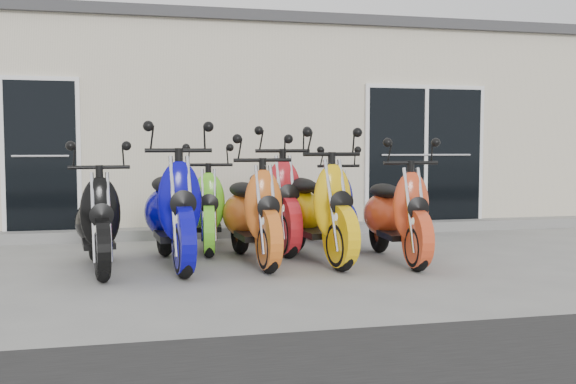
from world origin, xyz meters
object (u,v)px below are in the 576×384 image
object	(u,v)px
scooter_front_black	(97,206)
scooter_back_red	(272,188)
scooter_front_blue	(172,195)
scooter_back_blue	(326,196)
scooter_front_orange_b	(315,195)
scooter_back_green	(208,197)
scooter_front_orange_a	(252,199)
scooter_front_red	(396,200)

from	to	relation	value
scooter_front_black	scooter_back_red	distance (m)	2.34
scooter_front_blue	scooter_back_blue	size ratio (longest dim) A/B	1.19
scooter_front_blue	scooter_back_blue	bearing A→B (deg)	21.63
scooter_front_black	scooter_back_red	bearing A→B (deg)	18.59
scooter_front_blue	scooter_front_orange_b	size ratio (longest dim) A/B	1.03
scooter_front_blue	scooter_back_green	bearing A→B (deg)	59.00
scooter_front_orange_b	scooter_back_green	size ratio (longest dim) A/B	1.12
scooter_front_black	scooter_front_orange_a	distance (m)	1.69
scooter_front_orange_b	scooter_back_red	world-z (taller)	scooter_back_red
scooter_front_orange_b	scooter_front_red	xyz separation A→B (m)	(0.92, -0.22, -0.06)
scooter_front_blue	scooter_front_orange_b	xyz separation A→B (m)	(1.62, -0.03, -0.03)
scooter_front_orange_a	scooter_back_green	distance (m)	1.13
scooter_front_blue	scooter_front_red	size ratio (longest dim) A/B	1.12
scooter_front_red	scooter_back_red	distance (m)	1.70
scooter_front_red	scooter_back_green	world-z (taller)	scooter_front_red
scooter_front_black	scooter_front_red	bearing A→B (deg)	-9.91
scooter_back_red	scooter_back_green	bearing A→B (deg)	165.87
scooter_front_blue	scooter_front_orange_a	bearing A→B (deg)	-5.51
scooter_front_blue	scooter_front_orange_a	size ratio (longest dim) A/B	1.09
scooter_front_red	scooter_back_red	xyz separation A→B (m)	(-1.23, 1.17, 0.08)
scooter_front_orange_a	scooter_back_green	world-z (taller)	scooter_front_orange_a
scooter_front_orange_a	scooter_front_red	xyz separation A→B (m)	(1.65, -0.25, -0.02)
scooter_front_black	scooter_front_red	distance (m)	3.34
scooter_front_orange_b	scooter_front_blue	bearing A→B (deg)	171.17
scooter_back_blue	scooter_front_black	bearing A→B (deg)	-163.69
scooter_front_black	scooter_back_green	distance (m)	1.74
scooter_front_orange_a	scooter_back_green	bearing A→B (deg)	105.60
scooter_front_blue	scooter_front_red	world-z (taller)	scooter_front_blue
scooter_front_orange_a	scooter_back_blue	size ratio (longest dim) A/B	1.09
scooter_back_blue	scooter_front_orange_b	bearing A→B (deg)	-118.66
scooter_front_blue	scooter_back_green	distance (m)	1.18
scooter_front_blue	scooter_front_red	bearing A→B (deg)	-11.48
scooter_back_green	scooter_back_red	bearing A→B (deg)	-5.06
scooter_front_black	scooter_back_green	world-z (taller)	scooter_front_black
scooter_front_orange_a	scooter_back_blue	bearing A→B (deg)	37.31
scooter_back_green	scooter_front_orange_a	bearing A→B (deg)	-64.53
scooter_back_red	scooter_back_blue	bearing A→B (deg)	7.76
scooter_front_orange_b	scooter_back_green	distance (m)	1.57
scooter_front_orange_b	scooter_back_blue	bearing A→B (deg)	59.48
scooter_back_blue	scooter_front_red	bearing A→B (deg)	-77.21
scooter_front_black	scooter_front_blue	distance (m)	0.81
scooter_front_orange_b	scooter_front_red	size ratio (longest dim) A/B	1.08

